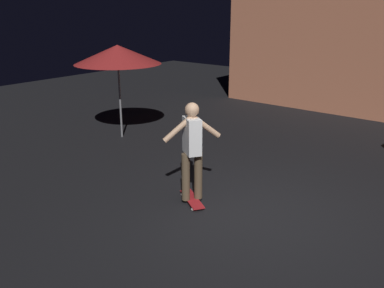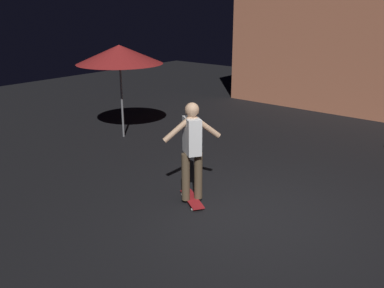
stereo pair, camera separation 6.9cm
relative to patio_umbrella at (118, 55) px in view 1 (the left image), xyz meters
name	(u,v)px [view 1 (the left image)]	position (x,y,z in m)	size (l,w,h in m)	color
ground_plane	(251,216)	(4.79, -1.59, -2.07)	(28.00, 28.00, 0.00)	black
patio_umbrella	(118,55)	(0.00, 0.00, 0.00)	(2.10, 2.10, 2.30)	slate
skateboard_ridden	(192,199)	(3.75, -1.80, -2.02)	(0.76, 0.59, 0.07)	#AD1E23
skater	(192,145)	(3.75, -1.80, -1.04)	(0.61, 0.87, 1.67)	brown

